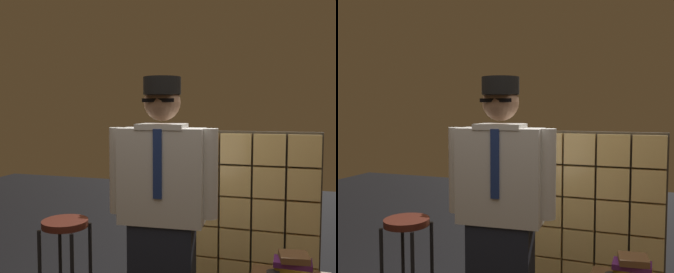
% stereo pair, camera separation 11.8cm
% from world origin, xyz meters
% --- Properties ---
extents(glass_block_wall, '(1.75, 0.10, 1.46)m').
position_xyz_m(glass_block_wall, '(-0.00, 1.31, 0.71)').
color(glass_block_wall, '#F2C672').
rests_on(glass_block_wall, ground).
extents(standing_person, '(0.74, 0.32, 1.85)m').
position_xyz_m(standing_person, '(-0.22, 0.26, 0.96)').
color(standing_person, '#1E2333').
rests_on(standing_person, ground).
extents(bar_stool, '(0.34, 0.34, 0.82)m').
position_xyz_m(bar_stool, '(-1.00, 0.33, 0.61)').
color(bar_stool, '#592319').
rests_on(bar_stool, ground).
extents(book_stack, '(0.24, 0.19, 0.19)m').
position_xyz_m(book_stack, '(0.61, 0.36, 0.63)').
color(book_stack, maroon).
rests_on(book_stack, side_table).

